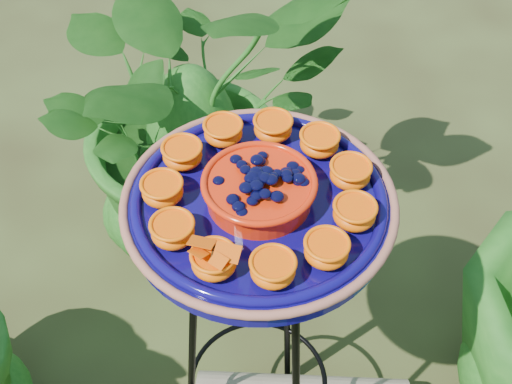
# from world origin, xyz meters

# --- Properties ---
(tripod_stand) EXTENTS (0.34, 0.35, 0.89)m
(tripod_stand) POSITION_xyz_m (-0.07, 0.06, 0.54)
(tripod_stand) COLOR black
(tripod_stand) RESTS_ON ground
(feeder_dish) EXTENTS (0.47, 0.47, 0.11)m
(feeder_dish) POSITION_xyz_m (-0.07, 0.06, 0.94)
(feeder_dish) COLOR #0C0753
(feeder_dish) RESTS_ON tripod_stand
(shrub_back_left) EXTENTS (1.13, 1.16, 0.98)m
(shrub_back_left) POSITION_xyz_m (-0.60, 0.66, 0.49)
(shrub_back_left) COLOR #194E14
(shrub_back_left) RESTS_ON ground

